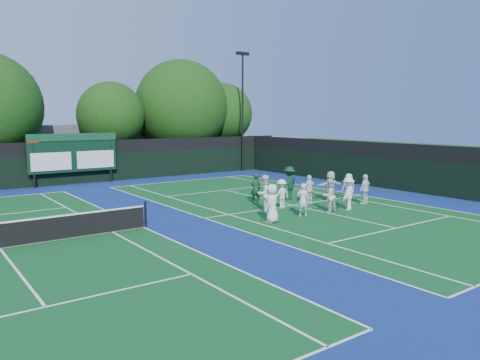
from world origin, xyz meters
TOP-DOWN VIEW (x-y plane):
  - ground at (0.00, 0.00)m, footprint 120.00×120.00m
  - court_apron at (-6.00, 1.00)m, footprint 34.00×32.00m
  - near_court at (0.00, 1.00)m, footprint 11.05×23.85m
  - left_court at (-14.00, 1.00)m, footprint 11.05×23.85m
  - back_fence at (-6.00, 16.00)m, footprint 34.00×0.08m
  - divider_fence_right at (9.00, 1.00)m, footprint 0.08×32.00m
  - scoreboard at (-7.01, 15.59)m, footprint 6.00×0.21m
  - clubhouse at (-2.00, 24.00)m, footprint 18.00×6.00m
  - light_pole_right at (7.50, 15.70)m, footprint 1.20×0.30m
  - tree_c at (-2.61, 19.58)m, footprint 5.34×5.34m
  - tree_d at (3.78, 19.58)m, footprint 8.15×8.15m
  - tree_e at (8.10, 19.58)m, footprint 5.61×5.61m
  - tennis_ball_1 at (3.03, 0.94)m, footprint 0.07×0.07m
  - tennis_ball_2 at (3.78, 0.73)m, footprint 0.07×0.07m
  - tennis_ball_3 at (-4.04, 2.49)m, footprint 0.07×0.07m
  - tennis_ball_4 at (-0.03, 1.38)m, footprint 0.07×0.07m
  - tennis_ball_5 at (2.99, -0.53)m, footprint 0.07×0.07m
  - player_front_0 at (-3.52, -1.51)m, footprint 0.99×0.82m
  - player_front_1 at (-1.53, -1.35)m, footprint 0.68×0.59m
  - player_front_2 at (0.19, -1.38)m, footprint 0.82×0.65m
  - player_front_3 at (1.42, -1.53)m, footprint 1.23×0.97m
  - player_front_4 at (3.40, -0.99)m, footprint 0.99×0.51m
  - player_back_0 at (-2.35, 0.49)m, footprint 0.98×0.81m
  - player_back_1 at (-1.04, 0.73)m, footprint 0.99×0.60m
  - player_back_2 at (1.05, 0.85)m, footprint 0.93×0.41m
  - player_back_3 at (2.50, 0.68)m, footprint 1.64×0.77m
  - player_back_4 at (3.64, 0.37)m, footprint 0.87×0.74m
  - coach_left at (-1.14, 2.75)m, footprint 0.68×0.55m
  - coach_right at (1.05, 2.47)m, footprint 1.39×1.10m

SIDE VIEW (x-z plane):
  - ground at x=0.00m, z-range 0.00..0.00m
  - court_apron at x=-6.00m, z-range 0.00..0.01m
  - near_court at x=0.00m, z-range 0.01..0.01m
  - left_court at x=-14.00m, z-range 0.01..0.01m
  - tennis_ball_1 at x=3.03m, z-range 0.00..0.07m
  - tennis_ball_2 at x=3.78m, z-range 0.00..0.07m
  - tennis_ball_3 at x=-4.04m, z-range 0.00..0.07m
  - tennis_ball_4 at x=-0.03m, z-range 0.00..0.07m
  - tennis_ball_5 at x=2.99m, z-range 0.00..0.07m
  - player_back_1 at x=-1.04m, z-range 0.00..1.50m
  - player_back_4 at x=3.64m, z-range 0.00..1.51m
  - player_back_2 at x=1.05m, z-range 0.00..1.57m
  - player_front_1 at x=-1.53m, z-range 0.00..1.58m
  - player_front_4 at x=3.40m, z-range 0.00..1.62m
  - coach_left at x=-1.14m, z-range 0.00..1.63m
  - player_front_2 at x=0.19m, z-range 0.00..1.65m
  - player_front_3 at x=1.42m, z-range 0.00..1.68m
  - player_back_3 at x=2.50m, z-range 0.00..1.70m
  - player_front_0 at x=-3.52m, z-range 0.00..1.73m
  - player_back_0 at x=-2.35m, z-range 0.00..1.85m
  - coach_right at x=1.05m, z-range 0.00..1.89m
  - back_fence at x=-6.00m, z-range -0.14..2.86m
  - divider_fence_right at x=9.00m, z-range -0.14..2.86m
  - clubhouse at x=-2.00m, z-range 0.00..4.00m
  - scoreboard at x=-7.01m, z-range 0.42..3.97m
  - tree_c at x=-2.61m, z-range 0.92..8.38m
  - tree_e at x=8.10m, z-range 0.94..8.74m
  - tree_d at x=3.78m, z-range 0.53..10.15m
  - light_pole_right at x=7.50m, z-range 1.24..11.36m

